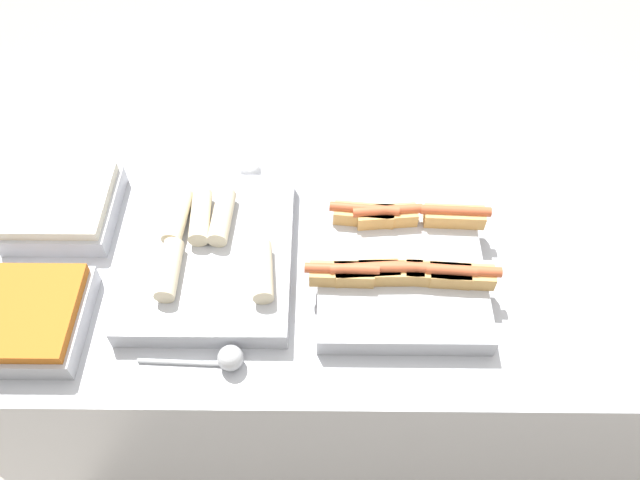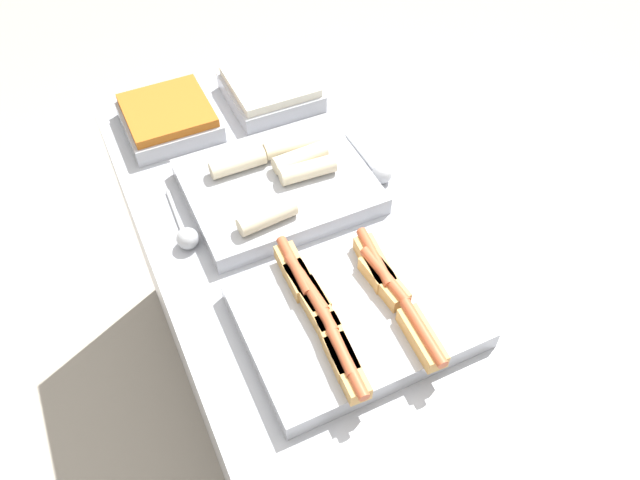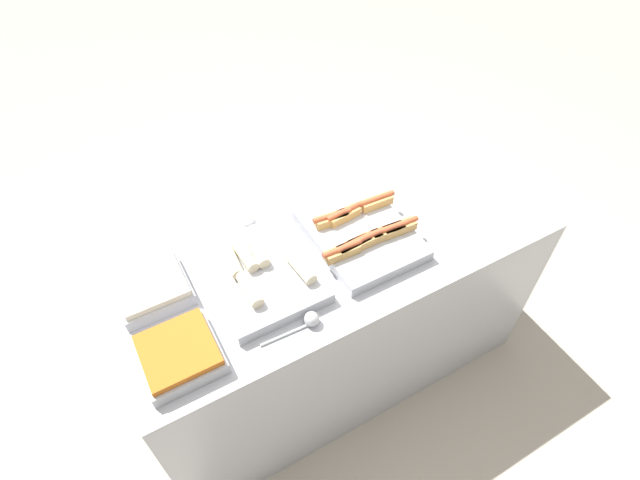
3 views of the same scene
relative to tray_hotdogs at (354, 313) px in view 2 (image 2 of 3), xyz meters
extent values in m
plane|color=#ADA393|center=(-0.10, 0.00, -0.93)|extent=(12.00, 12.00, 0.00)
cube|color=#A8AAB2|center=(-0.10, 0.00, -0.48)|extent=(1.72, 0.70, 0.89)
cube|color=#A8AAB2|center=(0.00, 0.00, -0.01)|extent=(0.36, 0.47, 0.05)
cube|color=tan|center=(-0.03, -0.07, 0.03)|extent=(0.14, 0.05, 0.04)
cylinder|color=#C15633|center=(-0.03, -0.07, 0.05)|extent=(0.16, 0.02, 0.02)
cube|color=tan|center=(0.12, -0.08, 0.03)|extent=(0.14, 0.05, 0.04)
cylinder|color=#C15633|center=(0.12, -0.08, 0.05)|extent=(0.16, 0.03, 0.02)
cube|color=tan|center=(0.07, -0.08, 0.03)|extent=(0.14, 0.06, 0.04)
cylinder|color=#C15633|center=(0.07, -0.08, 0.05)|extent=(0.16, 0.03, 0.02)
cube|color=tan|center=(0.13, 0.08, 0.03)|extent=(0.14, 0.05, 0.04)
cylinder|color=#C15633|center=(0.13, 0.08, 0.05)|extent=(0.16, 0.03, 0.02)
cube|color=tan|center=(-0.08, 0.09, 0.03)|extent=(0.14, 0.06, 0.04)
cylinder|color=#C15633|center=(-0.08, 0.09, 0.05)|extent=(0.16, 0.04, 0.02)
cube|color=tan|center=(-0.13, -0.08, 0.03)|extent=(0.14, 0.05, 0.04)
cylinder|color=#C15633|center=(-0.13, -0.08, 0.05)|extent=(0.16, 0.03, 0.02)
cube|color=tan|center=(-0.02, 0.08, 0.03)|extent=(0.14, 0.06, 0.04)
cylinder|color=#C15633|center=(-0.02, 0.08, 0.05)|extent=(0.16, 0.04, 0.02)
cube|color=tan|center=(-0.08, -0.07, 0.03)|extent=(0.14, 0.05, 0.04)
cylinder|color=#C15633|center=(-0.08, -0.07, 0.05)|extent=(0.16, 0.03, 0.02)
cube|color=#A8AAB2|center=(-0.42, 0.00, -0.01)|extent=(0.36, 0.44, 0.05)
cylinder|color=beige|center=(-0.39, 0.07, 0.04)|extent=(0.05, 0.14, 0.04)
cylinder|color=beige|center=(-0.29, -0.07, 0.04)|extent=(0.06, 0.14, 0.04)
cylinder|color=beige|center=(-0.49, 0.07, 0.04)|extent=(0.05, 0.14, 0.04)
cylinder|color=beige|center=(-0.49, -0.07, 0.04)|extent=(0.04, 0.14, 0.04)
cylinder|color=beige|center=(-0.44, 0.08, 0.04)|extent=(0.05, 0.14, 0.04)
cube|color=#A8AAB2|center=(-0.78, -0.17, -0.01)|extent=(0.24, 0.24, 0.05)
cube|color=#B7601E|center=(-0.78, -0.17, 0.03)|extent=(0.22, 0.22, 0.02)
cube|color=#A8AAB2|center=(-0.78, 0.13, -0.01)|extent=(0.24, 0.24, 0.05)
cube|color=silver|center=(-0.78, 0.13, 0.03)|extent=(0.22, 0.22, 0.02)
cylinder|color=#B2B5BA|center=(-0.44, -0.25, -0.03)|extent=(0.19, 0.02, 0.01)
sphere|color=#B2B5BA|center=(-0.35, -0.25, -0.01)|extent=(0.05, 0.05, 0.05)
cylinder|color=#B2B5BA|center=(-0.44, 0.26, -0.03)|extent=(0.19, 0.01, 0.01)
sphere|color=#B2B5BA|center=(-0.35, 0.26, -0.01)|extent=(0.05, 0.05, 0.05)
camera|label=1|loc=(-0.17, -0.82, 1.11)|focal=35.00mm
camera|label=2|loc=(0.62, -0.37, 1.09)|focal=35.00mm
camera|label=3|loc=(-0.78, -1.07, 1.40)|focal=28.00mm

